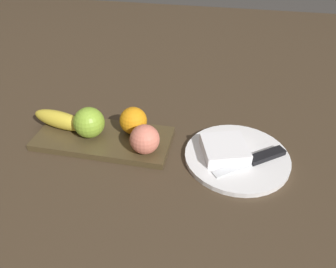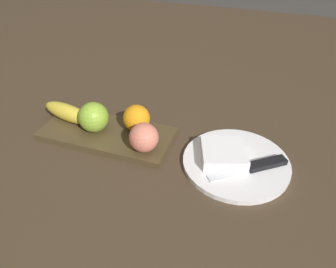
{
  "view_description": "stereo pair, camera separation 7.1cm",
  "coord_description": "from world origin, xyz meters",
  "px_view_note": "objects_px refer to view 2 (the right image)",
  "views": [
    {
      "loc": [
        -0.3,
        0.58,
        0.48
      ],
      "look_at": [
        -0.18,
        0.02,
        0.05
      ],
      "focal_mm": 33.88,
      "sensor_mm": 36.0,
      "label": 1
    },
    {
      "loc": [
        -0.37,
        0.57,
        0.48
      ],
      "look_at": [
        -0.18,
        0.02,
        0.05
      ],
      "focal_mm": 33.88,
      "sensor_mm": 36.0,
      "label": 2
    }
  ],
  "objects_px": {
    "fruit_tray": "(107,134)",
    "folded_napkin": "(224,153)",
    "apple": "(93,117)",
    "knife": "(260,166)",
    "banana": "(68,113)",
    "orange_near_apple": "(137,118)",
    "peach": "(144,137)",
    "dinner_plate": "(236,163)"
  },
  "relations": [
    {
      "from": "orange_near_apple",
      "to": "folded_napkin",
      "type": "relative_size",
      "value": 0.69
    },
    {
      "from": "peach",
      "to": "knife",
      "type": "xyz_separation_m",
      "value": [
        -0.25,
        -0.03,
        -0.03
      ]
    },
    {
      "from": "fruit_tray",
      "to": "peach",
      "type": "height_order",
      "value": "peach"
    },
    {
      "from": "fruit_tray",
      "to": "banana",
      "type": "height_order",
      "value": "banana"
    },
    {
      "from": "peach",
      "to": "knife",
      "type": "bearing_deg",
      "value": -173.63
    },
    {
      "from": "folded_napkin",
      "to": "knife",
      "type": "height_order",
      "value": "folded_napkin"
    },
    {
      "from": "dinner_plate",
      "to": "folded_napkin",
      "type": "xyz_separation_m",
      "value": [
        0.03,
        -0.0,
        0.02
      ]
    },
    {
      "from": "apple",
      "to": "dinner_plate",
      "type": "relative_size",
      "value": 0.31
    },
    {
      "from": "fruit_tray",
      "to": "banana",
      "type": "distance_m",
      "value": 0.12
    },
    {
      "from": "fruit_tray",
      "to": "orange_near_apple",
      "type": "bearing_deg",
      "value": -154.98
    },
    {
      "from": "dinner_plate",
      "to": "apple",
      "type": "bearing_deg",
      "value": 0.36
    },
    {
      "from": "peach",
      "to": "dinner_plate",
      "type": "bearing_deg",
      "value": -170.65
    },
    {
      "from": "fruit_tray",
      "to": "folded_napkin",
      "type": "distance_m",
      "value": 0.29
    },
    {
      "from": "knife",
      "to": "banana",
      "type": "bearing_deg",
      "value": -39.01
    },
    {
      "from": "orange_near_apple",
      "to": "fruit_tray",
      "type": "bearing_deg",
      "value": 25.02
    },
    {
      "from": "apple",
      "to": "knife",
      "type": "relative_size",
      "value": 0.46
    },
    {
      "from": "peach",
      "to": "apple",
      "type": "bearing_deg",
      "value": -12.39
    },
    {
      "from": "banana",
      "to": "folded_napkin",
      "type": "height_order",
      "value": "banana"
    },
    {
      "from": "peach",
      "to": "folded_napkin",
      "type": "xyz_separation_m",
      "value": [
        -0.17,
        -0.03,
        -0.02
      ]
    },
    {
      "from": "dinner_plate",
      "to": "fruit_tray",
      "type": "bearing_deg",
      "value": -0.0
    },
    {
      "from": "fruit_tray",
      "to": "apple",
      "type": "xyz_separation_m",
      "value": [
        0.03,
        0.0,
        0.04
      ]
    },
    {
      "from": "fruit_tray",
      "to": "knife",
      "type": "relative_size",
      "value": 2.05
    },
    {
      "from": "apple",
      "to": "knife",
      "type": "height_order",
      "value": "apple"
    },
    {
      "from": "banana",
      "to": "peach",
      "type": "height_order",
      "value": "peach"
    },
    {
      "from": "banana",
      "to": "peach",
      "type": "xyz_separation_m",
      "value": [
        -0.23,
        0.05,
        0.01
      ]
    },
    {
      "from": "dinner_plate",
      "to": "peach",
      "type": "bearing_deg",
      "value": 9.35
    },
    {
      "from": "fruit_tray",
      "to": "orange_near_apple",
      "type": "distance_m",
      "value": 0.09
    },
    {
      "from": "banana",
      "to": "orange_near_apple",
      "type": "bearing_deg",
      "value": -162.62
    },
    {
      "from": "apple",
      "to": "dinner_plate",
      "type": "distance_m",
      "value": 0.35
    },
    {
      "from": "orange_near_apple",
      "to": "knife",
      "type": "height_order",
      "value": "orange_near_apple"
    },
    {
      "from": "peach",
      "to": "folded_napkin",
      "type": "relative_size",
      "value": 0.69
    },
    {
      "from": "banana",
      "to": "folded_napkin",
      "type": "bearing_deg",
      "value": -170.1
    },
    {
      "from": "banana",
      "to": "knife",
      "type": "distance_m",
      "value": 0.48
    },
    {
      "from": "fruit_tray",
      "to": "dinner_plate",
      "type": "xyz_separation_m",
      "value": [
        -0.32,
        0.0,
        -0.0
      ]
    },
    {
      "from": "folded_napkin",
      "to": "orange_near_apple",
      "type": "bearing_deg",
      "value": -8.16
    },
    {
      "from": "banana",
      "to": "folded_napkin",
      "type": "xyz_separation_m",
      "value": [
        -0.4,
        0.01,
        -0.01
      ]
    },
    {
      "from": "dinner_plate",
      "to": "knife",
      "type": "distance_m",
      "value": 0.05
    },
    {
      "from": "dinner_plate",
      "to": "knife",
      "type": "relative_size",
      "value": 1.49
    },
    {
      "from": "apple",
      "to": "peach",
      "type": "distance_m",
      "value": 0.15
    },
    {
      "from": "folded_napkin",
      "to": "knife",
      "type": "bearing_deg",
      "value": 176.33
    },
    {
      "from": "dinner_plate",
      "to": "folded_napkin",
      "type": "relative_size",
      "value": 2.45
    },
    {
      "from": "apple",
      "to": "knife",
      "type": "bearing_deg",
      "value": 179.58
    }
  ]
}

